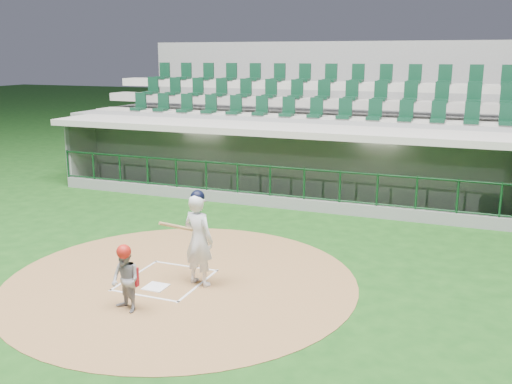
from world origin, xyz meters
TOP-DOWN VIEW (x-y plane):
  - ground at (0.00, 0.00)m, footprint 120.00×120.00m
  - dirt_circle at (0.30, -0.20)m, footprint 7.20×7.20m
  - home_plate at (0.00, -0.70)m, footprint 0.43×0.43m
  - batter_box_chalk at (0.00, -0.30)m, footprint 1.55×1.80m
  - dugout_structure at (0.09, 7.80)m, footprint 16.40×3.70m
  - seating_deck at (0.00, 10.91)m, footprint 17.00×6.72m
  - batter at (0.73, -0.22)m, footprint 0.92×0.94m
  - catcher at (0.07, -1.80)m, footprint 0.70×0.62m

SIDE VIEW (x-z plane):
  - ground at x=0.00m, z-range 0.00..0.00m
  - dirt_circle at x=0.30m, z-range 0.00..0.01m
  - batter_box_chalk at x=0.00m, z-range 0.01..0.02m
  - home_plate at x=0.00m, z-range 0.01..0.03m
  - catcher at x=0.07m, z-range 0.00..1.26m
  - dugout_structure at x=0.09m, z-range -0.53..2.47m
  - batter at x=0.73m, z-range 0.01..1.96m
  - seating_deck at x=0.00m, z-range -1.15..4.00m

